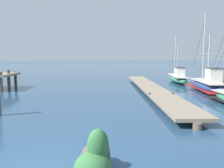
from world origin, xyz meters
TOP-DOWN VIEW (x-y plane):
  - floating_dock at (6.62, 13.18)m, footprint 3.75×20.75m
  - fishing_boat_0 at (11.65, 12.58)m, footprint 3.14×8.03m
  - fishing_boat_1 at (11.84, 19.73)m, footprint 3.17×8.20m
  - shore_rock_near_left at (1.47, 0.34)m, footprint 0.93×1.00m

SIDE VIEW (x-z plane):
  - shore_rock_near_left at x=1.47m, z-range -0.05..0.73m
  - floating_dock at x=6.62m, z-range 0.10..0.63m
  - fishing_boat_1 at x=11.84m, z-range -2.20..3.37m
  - fishing_boat_0 at x=11.65m, z-range -2.81..4.02m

